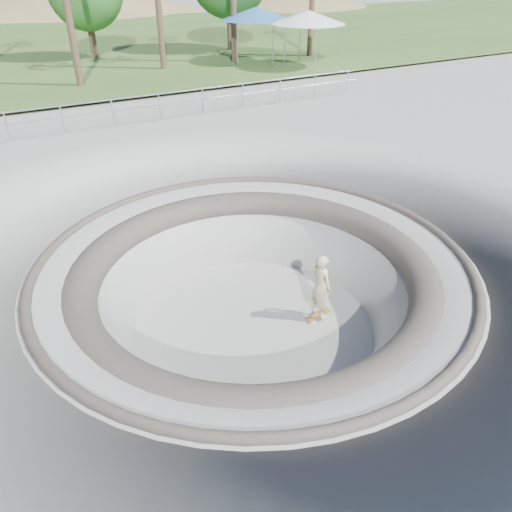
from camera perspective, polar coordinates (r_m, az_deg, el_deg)
name	(u,v)px	position (r m, az deg, el deg)	size (l,w,h in m)	color
ground	(253,262)	(11.71, -0.32, -0.68)	(180.00, 180.00, 0.00)	gray
skate_bowl	(253,323)	(12.77, -0.30, -7.67)	(14.00, 14.00, 4.10)	gray
grass_strip	(35,48)	(43.41, -23.97, 20.89)	(180.00, 36.00, 0.12)	#374F1F
distant_hills	(53,83)	(67.76, -22.18, 17.84)	(103.20, 45.00, 28.60)	brown
safety_railing	(113,112)	(21.97, -16.07, 15.57)	(25.00, 0.06, 1.03)	#989CA0
skateboard	(319,315)	(13.15, 7.18, -6.70)	(0.79, 0.34, 0.08)	olive
skater	(321,286)	(12.61, 7.44, -3.44)	(0.65, 0.43, 1.78)	beige
canopy_white	(308,17)	(32.52, 6.01, 25.49)	(5.66, 5.66, 3.13)	#989CA0
canopy_blue	(256,14)	(34.19, 0.01, 25.96)	(6.01, 6.01, 3.16)	#989CA0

